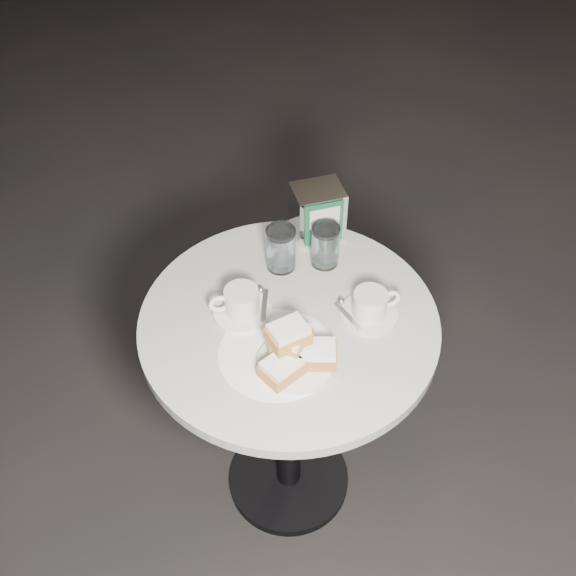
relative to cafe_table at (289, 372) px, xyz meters
The scene contains 9 objects.
ground 0.55m from the cafe_table, ahead, with size 7.00×7.00×0.00m, color black.
cafe_table is the anchor object (origin of this frame).
sugar_spill 0.22m from the cafe_table, 111.13° to the right, with size 0.26×0.26×0.00m, color white.
beignet_plate 0.27m from the cafe_table, 91.13° to the right, with size 0.21×0.21×0.11m.
coffee_cup_left 0.26m from the cafe_table, 161.76° to the left, with size 0.15×0.15×0.07m.
coffee_cup_right 0.30m from the cafe_table, ahead, with size 0.16×0.16×0.07m.
water_glass_left 0.31m from the cafe_table, 89.69° to the left, with size 0.09×0.09×0.12m.
water_glass_right 0.33m from the cafe_table, 58.59° to the left, with size 0.09×0.09×0.11m.
napkin_dispenser 0.41m from the cafe_table, 69.76° to the left, with size 0.14×0.12×0.14m.
Camera 1 is at (-0.13, -1.10, 2.00)m, focal length 45.00 mm.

